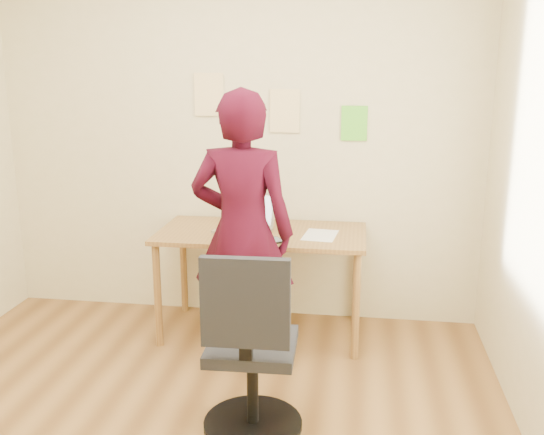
% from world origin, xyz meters
% --- Properties ---
extents(room, '(3.58, 3.58, 2.78)m').
position_xyz_m(room, '(0.00, 0.00, 1.35)').
color(room, brown).
rests_on(room, ground).
extents(desk, '(1.40, 0.70, 0.74)m').
position_xyz_m(desk, '(0.24, 1.38, 0.65)').
color(desk, olive).
rests_on(desk, ground).
extents(laptop, '(0.43, 0.40, 0.25)m').
position_xyz_m(laptop, '(0.13, 1.40, 0.79)').
color(laptop, '#ABACB2').
rests_on(laptop, desk).
extents(paper_sheet, '(0.24, 0.32, 0.00)m').
position_xyz_m(paper_sheet, '(0.64, 1.34, 0.74)').
color(paper_sheet, white).
rests_on(paper_sheet, desk).
extents(phone, '(0.13, 0.15, 0.01)m').
position_xyz_m(phone, '(0.37, 1.17, 0.75)').
color(phone, black).
rests_on(phone, desk).
extents(wall_note_left, '(0.21, 0.00, 0.30)m').
position_xyz_m(wall_note_left, '(-0.20, 1.74, 1.63)').
color(wall_note_left, '#FFDF98').
rests_on(wall_note_left, room).
extents(wall_note_mid, '(0.21, 0.00, 0.30)m').
position_xyz_m(wall_note_mid, '(0.35, 1.74, 1.52)').
color(wall_note_mid, '#FFDF98').
rests_on(wall_note_mid, room).
extents(wall_note_right, '(0.18, 0.00, 0.24)m').
position_xyz_m(wall_note_right, '(0.83, 1.74, 1.44)').
color(wall_note_right, '#63DC31').
rests_on(wall_note_right, room).
extents(office_chair, '(0.52, 0.52, 0.99)m').
position_xyz_m(office_chair, '(0.38, 0.17, 0.42)').
color(office_chair, black).
rests_on(office_chair, ground).
extents(person, '(0.64, 0.43, 1.72)m').
position_xyz_m(person, '(0.20, 0.90, 0.86)').
color(person, '#360716').
rests_on(person, ground).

